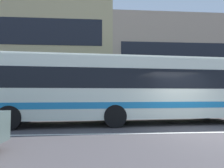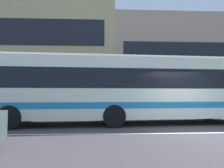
{
  "view_description": "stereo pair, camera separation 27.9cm",
  "coord_description": "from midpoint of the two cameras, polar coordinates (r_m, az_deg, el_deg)",
  "views": [
    {
      "loc": [
        -3.85,
        -7.27,
        1.45
      ],
      "look_at": [
        -3.12,
        2.54,
        1.98
      ],
      "focal_mm": 31.45,
      "sensor_mm": 36.0,
      "label": 1
    },
    {
      "loc": [
        -3.57,
        -7.29,
        1.45
      ],
      "look_at": [
        -3.12,
        2.54,
        1.98
      ],
      "focal_mm": 31.45,
      "sensor_mm": 36.0,
      "label": 2
    }
  ],
  "objects": [
    {
      "name": "lane_centre_line",
      "position": [
        8.3,
        23.0,
        -12.86
      ],
      "size": [
        60.0,
        0.16,
        0.01
      ],
      "primitive_type": "cube",
      "color": "silver",
      "rests_on": "ground_plane"
    },
    {
      "name": "ground_plane",
      "position": [
        8.3,
        23.0,
        -12.89
      ],
      "size": [
        160.0,
        160.0,
        0.0
      ],
      "primitive_type": "plane",
      "color": "#464144"
    },
    {
      "name": "hedge_row_far",
      "position": [
        14.1,
        7.4,
        -7.37
      ],
      "size": [
        16.92,
        1.1,
        0.77
      ],
      "primitive_type": "cube",
      "color": "#326F34",
      "rests_on": "ground_plane"
    },
    {
      "name": "apartment_block_left",
      "position": [
        26.12,
        -29.0,
        7.4
      ],
      "size": [
        24.16,
        11.97,
        12.04
      ],
      "color": "tan",
      "rests_on": "ground_plane"
    },
    {
      "name": "apartment_block_right",
      "position": [
        25.77,
        20.01,
        4.11
      ],
      "size": [
        18.66,
        11.97,
        9.18
      ],
      "color": "tan",
      "rests_on": "ground_plane"
    },
    {
      "name": "transit_bus",
      "position": [
        9.94,
        3.4,
        -1.02
      ],
      "size": [
        12.41,
        3.38,
        3.27
      ],
      "color": "silver",
      "rests_on": "ground_plane"
    }
  ]
}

